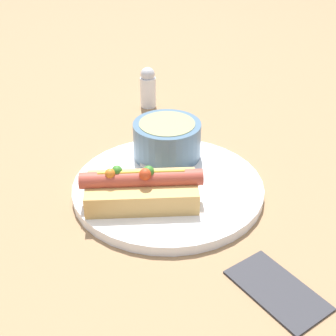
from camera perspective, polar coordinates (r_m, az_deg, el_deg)
ground_plane at (r=0.69m, az=0.00°, el=-2.91°), size 4.00×4.00×0.00m
dinner_plate at (r=0.69m, az=0.00°, el=-2.40°), size 0.28×0.28×0.01m
hot_dog at (r=0.64m, az=-3.25°, el=-2.56°), size 0.17×0.15×0.06m
soup_bowl at (r=0.74m, az=-0.12°, el=3.66°), size 0.11×0.11×0.06m
spoon at (r=0.72m, az=-2.69°, el=0.26°), size 0.03×0.14×0.01m
napkin at (r=0.56m, az=13.18°, el=-14.18°), size 0.13×0.10×0.01m
salt_shaker at (r=0.94m, az=-2.46°, el=9.79°), size 0.03×0.03×0.08m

